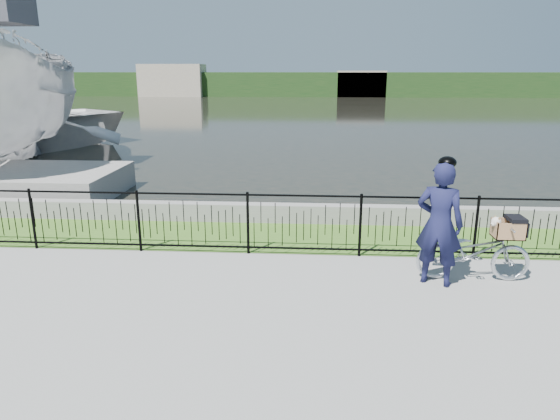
{
  "coord_description": "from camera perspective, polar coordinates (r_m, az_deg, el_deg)",
  "views": [
    {
      "loc": [
        0.15,
        -6.88,
        3.21
      ],
      "look_at": [
        -0.38,
        1.0,
        1.0
      ],
      "focal_mm": 32.0,
      "sensor_mm": 36.0,
      "label": 1
    }
  ],
  "objects": [
    {
      "name": "grass_strip",
      "position": [
        10.01,
        2.8,
        -3.06
      ],
      "size": [
        60.0,
        2.0,
        0.01
      ],
      "primitive_type": "cube",
      "color": "#416A21",
      "rests_on": "ground"
    },
    {
      "name": "far_building_left",
      "position": [
        67.38,
        -12.17,
        14.28
      ],
      "size": [
        8.0,
        4.0,
        4.0
      ],
      "primitive_type": "cube",
      "color": "#A69A85",
      "rests_on": "ground"
    },
    {
      "name": "boat_near",
      "position": [
        17.72,
        -29.32,
        10.57
      ],
      "size": [
        7.32,
        11.92,
        6.12
      ],
      "color": "#B9B9B9",
      "rests_on": "water"
    },
    {
      "name": "bicycle_rig",
      "position": [
        8.44,
        21.33,
        -4.4
      ],
      "size": [
        1.75,
        0.61,
        1.07
      ],
      "color": "#B5BBC1",
      "rests_on": "ground"
    },
    {
      "name": "far_building_right",
      "position": [
        65.66,
        9.23,
        14.05
      ],
      "size": [
        6.0,
        3.0,
        3.2
      ],
      "primitive_type": "cube",
      "color": "#A69A85",
      "rests_on": "ground"
    },
    {
      "name": "water",
      "position": [
        40.01,
        3.69,
        11.01
      ],
      "size": [
        120.0,
        120.0,
        0.0
      ],
      "primitive_type": "plane",
      "color": "black",
      "rests_on": "ground"
    },
    {
      "name": "far_treeline",
      "position": [
        66.9,
        3.83,
        14.15
      ],
      "size": [
        120.0,
        6.0,
        3.0
      ],
      "primitive_type": "cube",
      "color": "#213E17",
      "rests_on": "ground"
    },
    {
      "name": "ground",
      "position": [
        7.6,
        2.41,
        -9.39
      ],
      "size": [
        120.0,
        120.0,
        0.0
      ],
      "primitive_type": "plane",
      "color": "gray",
      "rests_on": "ground"
    },
    {
      "name": "cyclist",
      "position": [
        7.94,
        17.76,
        -1.41
      ],
      "size": [
        0.83,
        0.7,
        2.0
      ],
      "color": "#141638",
      "rests_on": "ground"
    },
    {
      "name": "quay_wall",
      "position": [
        10.91,
        2.92,
        -0.41
      ],
      "size": [
        60.0,
        0.3,
        0.4
      ],
      "primitive_type": "cube",
      "color": "gray",
      "rests_on": "ground"
    },
    {
      "name": "fence",
      "position": [
        8.88,
        2.72,
        -1.64
      ],
      "size": [
        14.0,
        0.06,
        1.15
      ],
      "primitive_type": null,
      "color": "black",
      "rests_on": "ground"
    }
  ]
}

